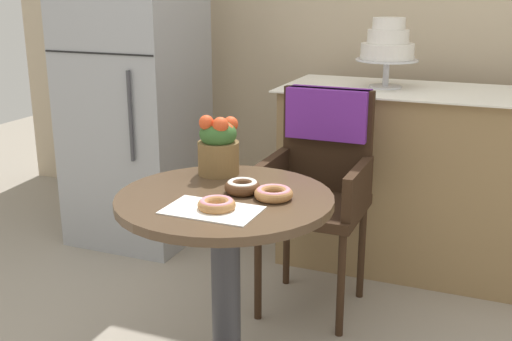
{
  "coord_description": "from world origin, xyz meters",
  "views": [
    {
      "loc": [
        0.84,
        -1.76,
        1.39
      ],
      "look_at": [
        0.05,
        0.15,
        0.77
      ],
      "focal_mm": 44.04,
      "sensor_mm": 36.0,
      "label": 1
    }
  ],
  "objects_px": {
    "tiered_cake_stand": "(388,46)",
    "donut_side": "(242,186)",
    "donut_mid": "(274,193)",
    "cafe_table": "(225,255)",
    "flower_vase": "(219,144)",
    "wicker_chair": "(321,164)",
    "donut_front": "(217,204)",
    "refrigerator": "(134,88)"
  },
  "relations": [
    {
      "from": "donut_mid",
      "to": "wicker_chair",
      "type": "bearing_deg",
      "value": 94.42
    },
    {
      "from": "tiered_cake_stand",
      "to": "donut_side",
      "type": "bearing_deg",
      "value": -99.84
    },
    {
      "from": "donut_front",
      "to": "cafe_table",
      "type": "bearing_deg",
      "value": 104.97
    },
    {
      "from": "donut_side",
      "to": "flower_vase",
      "type": "height_order",
      "value": "flower_vase"
    },
    {
      "from": "donut_front",
      "to": "donut_mid",
      "type": "distance_m",
      "value": 0.21
    },
    {
      "from": "cafe_table",
      "to": "tiered_cake_stand",
      "type": "bearing_deg",
      "value": 78.66
    },
    {
      "from": "donut_front",
      "to": "flower_vase",
      "type": "distance_m",
      "value": 0.39
    },
    {
      "from": "cafe_table",
      "to": "refrigerator",
      "type": "height_order",
      "value": "refrigerator"
    },
    {
      "from": "donut_front",
      "to": "donut_side",
      "type": "distance_m",
      "value": 0.18
    },
    {
      "from": "donut_front",
      "to": "wicker_chair",
      "type": "bearing_deg",
      "value": 85.54
    },
    {
      "from": "flower_vase",
      "to": "refrigerator",
      "type": "relative_size",
      "value": 0.13
    },
    {
      "from": "wicker_chair",
      "to": "donut_side",
      "type": "relative_size",
      "value": 7.99
    },
    {
      "from": "donut_side",
      "to": "flower_vase",
      "type": "relative_size",
      "value": 0.54
    },
    {
      "from": "cafe_table",
      "to": "wicker_chair",
      "type": "bearing_deg",
      "value": 82.1
    },
    {
      "from": "cafe_table",
      "to": "donut_side",
      "type": "xyz_separation_m",
      "value": [
        0.04,
        0.05,
        0.24
      ]
    },
    {
      "from": "flower_vase",
      "to": "tiered_cake_stand",
      "type": "height_order",
      "value": "tiered_cake_stand"
    },
    {
      "from": "cafe_table",
      "to": "donut_front",
      "type": "xyz_separation_m",
      "value": [
        0.04,
        -0.13,
        0.23
      ]
    },
    {
      "from": "donut_side",
      "to": "tiered_cake_stand",
      "type": "height_order",
      "value": "tiered_cake_stand"
    },
    {
      "from": "wicker_chair",
      "to": "refrigerator",
      "type": "xyz_separation_m",
      "value": [
        -1.15,
        0.35,
        0.21
      ]
    },
    {
      "from": "donut_side",
      "to": "wicker_chair",
      "type": "bearing_deg",
      "value": 85.04
    },
    {
      "from": "donut_side",
      "to": "refrigerator",
      "type": "bearing_deg",
      "value": 136.08
    },
    {
      "from": "cafe_table",
      "to": "tiered_cake_stand",
      "type": "distance_m",
      "value": 1.45
    },
    {
      "from": "donut_mid",
      "to": "tiered_cake_stand",
      "type": "xyz_separation_m",
      "value": [
        0.1,
        1.27,
        0.36
      ]
    },
    {
      "from": "donut_side",
      "to": "refrigerator",
      "type": "distance_m",
      "value": 1.52
    },
    {
      "from": "cafe_table",
      "to": "refrigerator",
      "type": "bearing_deg",
      "value": 133.67
    },
    {
      "from": "tiered_cake_stand",
      "to": "refrigerator",
      "type": "relative_size",
      "value": 0.2
    },
    {
      "from": "donut_mid",
      "to": "donut_side",
      "type": "xyz_separation_m",
      "value": [
        -0.12,
        0.02,
        0.0
      ]
    },
    {
      "from": "donut_mid",
      "to": "tiered_cake_stand",
      "type": "height_order",
      "value": "tiered_cake_stand"
    },
    {
      "from": "flower_vase",
      "to": "refrigerator",
      "type": "height_order",
      "value": "refrigerator"
    },
    {
      "from": "donut_side",
      "to": "flower_vase",
      "type": "xyz_separation_m",
      "value": [
        -0.17,
        0.17,
        0.09
      ]
    },
    {
      "from": "donut_front",
      "to": "donut_mid",
      "type": "xyz_separation_m",
      "value": [
        0.13,
        0.16,
        0.0
      ]
    },
    {
      "from": "donut_mid",
      "to": "flower_vase",
      "type": "bearing_deg",
      "value": 146.81
    },
    {
      "from": "refrigerator",
      "to": "donut_mid",
      "type": "bearing_deg",
      "value": -41.48
    },
    {
      "from": "cafe_table",
      "to": "donut_mid",
      "type": "height_order",
      "value": "donut_mid"
    },
    {
      "from": "cafe_table",
      "to": "donut_front",
      "type": "distance_m",
      "value": 0.27
    },
    {
      "from": "donut_front",
      "to": "donut_side",
      "type": "xyz_separation_m",
      "value": [
        0.01,
        0.18,
        0.0
      ]
    },
    {
      "from": "wicker_chair",
      "to": "refrigerator",
      "type": "bearing_deg",
      "value": 158.35
    },
    {
      "from": "wicker_chair",
      "to": "donut_mid",
      "type": "xyz_separation_m",
      "value": [
        0.06,
        -0.72,
        0.1
      ]
    },
    {
      "from": "donut_front",
      "to": "donut_mid",
      "type": "height_order",
      "value": "donut_mid"
    },
    {
      "from": "donut_mid",
      "to": "cafe_table",
      "type": "bearing_deg",
      "value": -169.55
    },
    {
      "from": "tiered_cake_stand",
      "to": "donut_front",
      "type": "bearing_deg",
      "value": -98.93
    },
    {
      "from": "flower_vase",
      "to": "tiered_cake_stand",
      "type": "xyz_separation_m",
      "value": [
        0.38,
        1.08,
        0.27
      ]
    }
  ]
}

